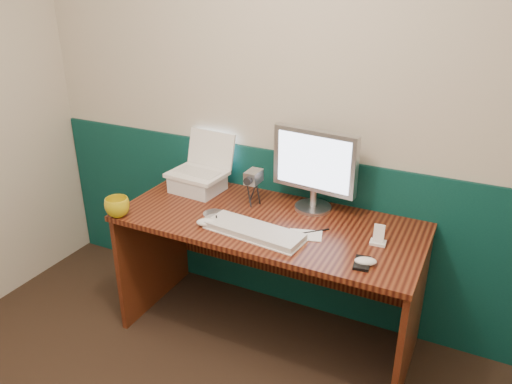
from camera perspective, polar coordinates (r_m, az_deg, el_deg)
The scene contains 18 objects.
back_wall at distance 2.74m, azimuth 5.84°, elevation 9.17°, with size 3.50×0.04×2.50m, color beige.
wainscot at distance 3.01m, azimuth 5.17°, elevation -4.81°, with size 3.48×0.02×1.00m, color #072F31.
desk at distance 2.81m, azimuth 1.37°, elevation -10.02°, with size 1.60×0.70×0.75m, color black.
laptop_riser at distance 2.96m, azimuth -6.69°, elevation 1.00°, with size 0.27×0.23×0.09m, color white.
laptop at distance 2.89m, azimuth -6.86°, elevation 4.26°, with size 0.32×0.24×0.26m, color white, non-canonical shape.
monitor at distance 2.66m, azimuth 6.75°, elevation 2.64°, with size 0.47×0.13×0.47m, color #B1B1B6, non-canonical shape.
keyboard at distance 2.47m, azimuth -0.18°, elevation -4.54°, with size 0.50×0.17×0.03m, color silver.
mouse_right at distance 2.28m, azimuth 12.42°, elevation -7.73°, with size 0.10×0.06×0.03m, color white.
mouse_left at distance 2.56m, azimuth -5.53°, elevation -3.49°, with size 0.12×0.07×0.04m, color white.
mug at distance 2.74m, azimuth -15.57°, elevation -1.66°, with size 0.13×0.13×0.10m, color gold.
camcorder at distance 2.74m, azimuth -0.28°, elevation 0.45°, with size 0.09×0.13×0.20m, color #ADAEB2, non-canonical shape.
cd_spindle at distance 2.58m, azimuth -4.53°, elevation -3.39°, with size 0.13×0.13×0.03m, color #B3B9C4.
cd_loose_a at distance 2.69m, azimuth -4.83°, elevation -2.46°, with size 0.12×0.12×0.00m, color #B2BAC3.
pen at distance 2.52m, azimuth 6.84°, elevation -4.47°, with size 0.01×0.01×0.15m, color black.
papers at distance 2.48m, azimuth 5.64°, elevation -4.92°, with size 0.16×0.11×0.00m, color silver.
dock at distance 2.46m, azimuth 13.76°, elevation -5.65°, with size 0.07×0.06×0.01m, color white.
music_player at distance 2.44m, azimuth 13.88°, elevation -4.60°, with size 0.05×0.01×0.09m, color white.
pda at distance 2.29m, azimuth 12.03°, elevation -7.96°, with size 0.07×0.12×0.01m, color black.
Camera 1 is at (0.92, -0.74, 1.95)m, focal length 35.00 mm.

